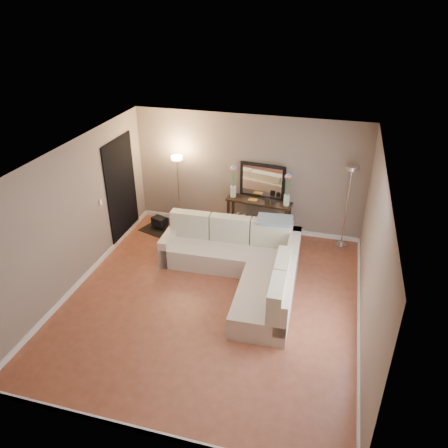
% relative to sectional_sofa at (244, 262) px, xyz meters
% --- Properties ---
extents(floor, '(5.00, 5.50, 0.01)m').
position_rel_sectional_sofa_xyz_m(floor, '(-0.38, -0.80, -0.35)').
color(floor, '#9B5138').
rests_on(floor, ground).
extents(ceiling, '(5.00, 5.50, 0.01)m').
position_rel_sectional_sofa_xyz_m(ceiling, '(-0.38, -0.80, 2.26)').
color(ceiling, white).
rests_on(ceiling, ground).
extents(wall_back, '(5.00, 0.02, 2.60)m').
position_rel_sectional_sofa_xyz_m(wall_back, '(-0.38, 1.96, 0.95)').
color(wall_back, gray).
rests_on(wall_back, ground).
extents(wall_front, '(5.00, 0.02, 2.60)m').
position_rel_sectional_sofa_xyz_m(wall_front, '(-0.38, -3.56, 0.95)').
color(wall_front, gray).
rests_on(wall_front, ground).
extents(wall_left, '(0.02, 5.50, 2.60)m').
position_rel_sectional_sofa_xyz_m(wall_left, '(-2.89, -0.80, 0.95)').
color(wall_left, gray).
rests_on(wall_left, ground).
extents(wall_right, '(0.02, 5.50, 2.60)m').
position_rel_sectional_sofa_xyz_m(wall_right, '(2.13, -0.80, 0.95)').
color(wall_right, gray).
rests_on(wall_right, ground).
extents(baseboard_back, '(5.00, 0.03, 0.10)m').
position_rel_sectional_sofa_xyz_m(baseboard_back, '(-0.38, 1.93, -0.30)').
color(baseboard_back, white).
rests_on(baseboard_back, ground).
extents(baseboard_front, '(5.00, 0.03, 0.10)m').
position_rel_sectional_sofa_xyz_m(baseboard_front, '(-0.38, -3.54, -0.30)').
color(baseboard_front, white).
rests_on(baseboard_front, ground).
extents(baseboard_left, '(0.03, 5.50, 0.10)m').
position_rel_sectional_sofa_xyz_m(baseboard_left, '(-2.86, -0.80, -0.30)').
color(baseboard_left, white).
rests_on(baseboard_left, ground).
extents(baseboard_right, '(0.03, 5.50, 0.10)m').
position_rel_sectional_sofa_xyz_m(baseboard_right, '(2.11, -0.80, -0.30)').
color(baseboard_right, white).
rests_on(baseboard_right, ground).
extents(doorway, '(0.02, 1.20, 2.20)m').
position_rel_sectional_sofa_xyz_m(doorway, '(-2.86, 0.90, 0.75)').
color(doorway, black).
rests_on(doorway, ground).
extents(switch_plate, '(0.02, 0.08, 0.12)m').
position_rel_sectional_sofa_xyz_m(switch_plate, '(-2.86, 0.05, 0.85)').
color(switch_plate, white).
rests_on(switch_plate, ground).
extents(sectional_sofa, '(2.73, 2.57, 0.93)m').
position_rel_sectional_sofa_xyz_m(sectional_sofa, '(0.00, 0.00, 0.00)').
color(sectional_sofa, beige).
rests_on(sectional_sofa, floor).
extents(throw_blanket, '(0.70, 0.44, 0.09)m').
position_rel_sectional_sofa_xyz_m(throw_blanket, '(0.45, 0.67, 0.61)').
color(throw_blanket, gray).
rests_on(throw_blanket, sectional_sofa).
extents(console_table, '(1.43, 0.53, 0.86)m').
position_rel_sectional_sofa_xyz_m(console_table, '(-0.14, 1.64, 0.14)').
color(console_table, black).
rests_on(console_table, floor).
extents(leaning_mirror, '(0.99, 0.15, 0.77)m').
position_rel_sectional_sofa_xyz_m(leaning_mirror, '(-0.03, 1.82, 0.88)').
color(leaning_mirror, black).
rests_on(leaning_mirror, console_table).
extents(table_decor, '(0.59, 0.16, 0.14)m').
position_rel_sectional_sofa_xyz_m(table_decor, '(-0.06, 1.60, 0.52)').
color(table_decor, orange).
rests_on(table_decor, console_table).
extents(flower_vase_left, '(0.17, 0.14, 0.73)m').
position_rel_sectional_sofa_xyz_m(flower_vase_left, '(-0.64, 1.70, 0.80)').
color(flower_vase_left, silver).
rests_on(flower_vase_left, console_table).
extents(flower_vase_right, '(0.17, 0.14, 0.73)m').
position_rel_sectional_sofa_xyz_m(flower_vase_right, '(0.54, 1.57, 0.80)').
color(flower_vase_right, silver).
rests_on(flower_vase_right, console_table).
extents(floor_lamp_lit, '(0.30, 0.30, 1.68)m').
position_rel_sectional_sofa_xyz_m(floor_lamp_lit, '(-1.87, 1.64, 0.84)').
color(floor_lamp_lit, silver).
rests_on(floor_lamp_lit, floor).
extents(floor_lamp_unlit, '(0.30, 0.30, 1.79)m').
position_rel_sectional_sofa_xyz_m(floor_lamp_unlit, '(1.75, 1.70, 0.92)').
color(floor_lamp_unlit, silver).
rests_on(floor_lamp_unlit, floor).
extents(charcoal_rug, '(1.30, 1.13, 0.01)m').
position_rel_sectional_sofa_xyz_m(charcoal_rug, '(-2.06, 1.37, -0.34)').
color(charcoal_rug, black).
rests_on(charcoal_rug, floor).
extents(black_bag, '(0.36, 0.31, 0.20)m').
position_rel_sectional_sofa_xyz_m(black_bag, '(-2.26, 1.35, -0.15)').
color(black_bag, black).
rests_on(black_bag, charcoal_rug).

